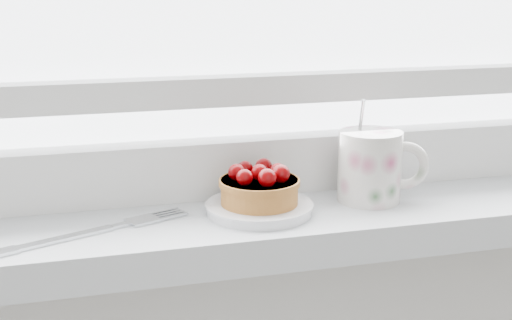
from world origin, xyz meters
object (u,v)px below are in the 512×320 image
object	(u,v)px
floral_mug	(372,165)
raspberry_tart	(260,187)
fork	(96,231)
saucer	(259,208)

from	to	relation	value
floral_mug	raspberry_tart	bearing A→B (deg)	-176.13
raspberry_tart	fork	size ratio (longest dim) A/B	0.45
raspberry_tart	floral_mug	world-z (taller)	floral_mug
saucer	raspberry_tart	distance (m)	0.03
floral_mug	fork	distance (m)	0.33
fork	raspberry_tart	bearing A→B (deg)	4.34
raspberry_tart	floral_mug	distance (m)	0.14
saucer	floral_mug	size ratio (longest dim) A/B	1.01
saucer	floral_mug	world-z (taller)	floral_mug
saucer	fork	world-z (taller)	saucer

